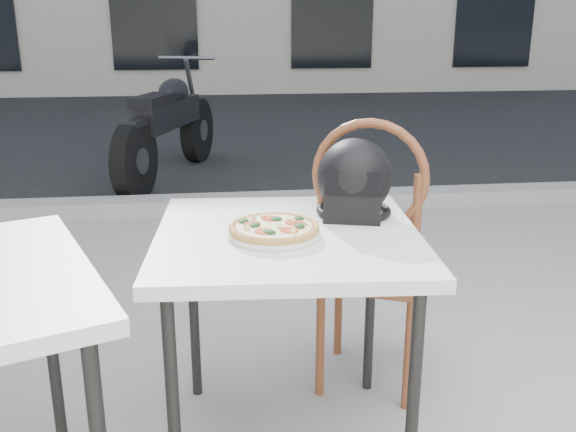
{
  "coord_description": "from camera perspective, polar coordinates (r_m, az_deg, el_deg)",
  "views": [
    {
      "loc": [
        -0.71,
        -1.82,
        1.44
      ],
      "look_at": [
        -0.48,
        0.1,
        0.84
      ],
      "focal_mm": 40.0,
      "sensor_mm": 36.0,
      "label": 1
    }
  ],
  "objects": [
    {
      "name": "curb",
      "position": [
        5.07,
        1.45,
        1.33
      ],
      "size": [
        30.0,
        0.25,
        0.12
      ],
      "primitive_type": "cube",
      "color": "gray",
      "rests_on": "ground"
    },
    {
      "name": "street_asphalt",
      "position": [
        8.97,
        -2.28,
        7.91
      ],
      "size": [
        30.0,
        8.0,
        0.0
      ],
      "primitive_type": "cube",
      "color": "black",
      "rests_on": "ground"
    },
    {
      "name": "pizza",
      "position": [
        1.99,
        -1.26,
        -1.03
      ],
      "size": [
        0.32,
        0.32,
        0.03
      ],
      "rotation": [
        0.0,
        0.0,
        0.13
      ],
      "color": "#C29047",
      "rests_on": "plate"
    },
    {
      "name": "cafe_table_main",
      "position": [
        2.06,
        -0.03,
        -3.3
      ],
      "size": [
        0.88,
        0.88,
        0.79
      ],
      "rotation": [
        0.0,
        0.0,
        -0.06
      ],
      "color": "white",
      "rests_on": "ground"
    },
    {
      "name": "cafe_chair_main",
      "position": [
        2.45,
        7.4,
        -2.55
      ],
      "size": [
        0.56,
        0.56,
        1.12
      ],
      "rotation": [
        0.0,
        0.0,
        2.74
      ],
      "color": "brown",
      "rests_on": "ground"
    },
    {
      "name": "helmet",
      "position": [
        2.2,
        5.91,
        3.04
      ],
      "size": [
        0.32,
        0.33,
        0.27
      ],
      "rotation": [
        0.0,
        0.0,
        -0.27
      ],
      "color": "black",
      "rests_on": "cafe_table_main"
    },
    {
      "name": "plate",
      "position": [
        1.99,
        -1.26,
        -1.6
      ],
      "size": [
        0.36,
        0.36,
        0.02
      ],
      "rotation": [
        0.0,
        0.0,
        0.3
      ],
      "color": "silver",
      "rests_on": "cafe_table_main"
    },
    {
      "name": "motorcycle",
      "position": [
        6.07,
        -10.53,
        7.75
      ],
      "size": [
        0.86,
        2.12,
        1.09
      ],
      "rotation": [
        0.0,
        0.0,
        -0.32
      ],
      "color": "black",
      "rests_on": "street_asphalt"
    }
  ]
}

